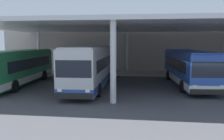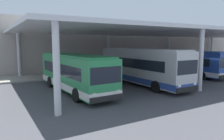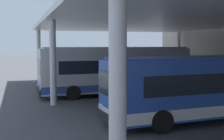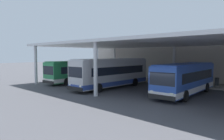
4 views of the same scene
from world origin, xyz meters
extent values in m
plane|color=#47474C|center=(0.00, 0.00, 0.00)|extent=(200.00, 200.00, 0.00)
cylinder|color=silver|center=(-18.50, -2.50, 2.62)|extent=(0.40, 0.40, 5.25)
cylinder|color=silver|center=(-18.50, 13.50, 2.62)|extent=(0.40, 0.40, 5.25)
cylinder|color=silver|center=(-6.17, -2.50, 2.62)|extent=(0.40, 0.40, 5.25)
cylinder|color=silver|center=(6.17, -2.50, 2.62)|extent=(0.40, 0.40, 5.25)
cube|color=#28844C|center=(-15.53, 2.76, 1.70)|extent=(2.93, 10.49, 2.70)
cube|color=white|center=(-15.53, 2.76, 0.70)|extent=(2.95, 10.52, 0.50)
cube|color=black|center=(-15.53, 2.91, 2.00)|extent=(2.89, 8.63, 0.90)
cube|color=black|center=(-15.31, -2.39, 2.05)|extent=(2.30, 0.22, 1.10)
cube|color=black|center=(-15.31, -2.48, 0.55)|extent=(2.45, 0.26, 0.36)
cube|color=#2A8B50|center=(-15.53, 2.76, 3.11)|extent=(2.71, 10.07, 0.12)
cube|color=yellow|center=(-15.31, -2.36, 2.87)|extent=(1.75, 0.19, 0.28)
cube|color=white|center=(-16.21, -2.51, 0.90)|extent=(0.28, 0.09, 0.20)
cube|color=white|center=(-14.41, -2.43, 0.90)|extent=(0.28, 0.09, 0.20)
cylinder|color=black|center=(-16.62, -0.51, 0.50)|extent=(0.32, 1.01, 1.00)
cylinder|color=black|center=(-14.17, -0.41, 0.50)|extent=(0.32, 1.01, 1.00)
cylinder|color=black|center=(-16.87, 5.56, 0.50)|extent=(0.32, 1.01, 1.00)
cylinder|color=black|center=(-14.42, 5.67, 0.50)|extent=(0.32, 1.01, 1.00)
cube|color=#B7B7BC|center=(-8.67, 2.41, 1.90)|extent=(2.68, 11.24, 3.10)
cube|color=#2D4799|center=(-8.67, 2.41, 0.70)|extent=(2.70, 11.26, 0.50)
cube|color=black|center=(-8.67, 2.56, 2.20)|extent=(2.69, 9.22, 0.90)
cube|color=black|center=(-8.58, -3.14, 2.25)|extent=(2.30, 0.16, 1.10)
cube|color=black|center=(-8.58, -3.23, 0.55)|extent=(2.45, 0.20, 0.36)
cube|color=silver|center=(-8.67, 2.41, 3.51)|extent=(2.47, 10.79, 0.12)
cube|color=yellow|center=(-8.58, -3.11, 3.27)|extent=(1.75, 0.15, 0.28)
cube|color=white|center=(-9.48, -3.23, 0.90)|extent=(0.28, 0.08, 0.20)
cube|color=white|center=(-7.68, -3.20, 0.90)|extent=(0.28, 0.08, 0.20)
cylinder|color=black|center=(-9.84, -1.08, 0.50)|extent=(0.30, 1.00, 1.00)
cylinder|color=black|center=(-7.39, -1.04, 0.50)|extent=(0.30, 1.00, 1.00)
cylinder|color=black|center=(-9.94, 5.47, 0.50)|extent=(0.30, 1.00, 1.00)
cylinder|color=black|center=(-7.49, 5.51, 0.50)|extent=(0.30, 1.00, 1.00)
cube|color=#284CA8|center=(-0.13, 4.30, 1.70)|extent=(3.07, 10.52, 2.70)
cube|color=silver|center=(-0.13, 4.30, 0.70)|extent=(3.10, 10.54, 0.50)
cube|color=black|center=(-0.14, 4.45, 2.00)|extent=(3.01, 8.66, 0.90)
cube|color=black|center=(0.15, -0.84, 2.05)|extent=(2.30, 0.25, 1.10)
cube|color=black|center=(0.16, -0.93, 0.55)|extent=(2.46, 0.30, 0.36)
cube|color=#2A50B0|center=(-0.13, 4.30, 3.11)|extent=(2.85, 10.10, 0.12)
cube|color=yellow|center=(0.15, -0.81, 2.87)|extent=(1.75, 0.22, 0.28)
cube|color=white|center=(-0.74, -0.97, 0.90)|extent=(0.28, 0.10, 0.20)
cube|color=white|center=(1.05, -0.87, 0.90)|extent=(0.28, 0.10, 0.20)
cylinder|color=black|center=(-1.18, 1.02, 0.50)|extent=(0.34, 1.01, 1.00)
cylinder|color=black|center=(1.27, 1.15, 0.50)|extent=(0.34, 1.01, 1.00)
camera|label=1|loc=(-4.49, -16.74, 3.88)|focal=36.42mm
camera|label=2|loc=(-21.78, -14.16, 4.07)|focal=34.03mm
camera|label=3|loc=(12.29, -4.59, 3.73)|focal=47.52mm
camera|label=4|loc=(8.93, -16.03, 4.04)|focal=33.47mm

